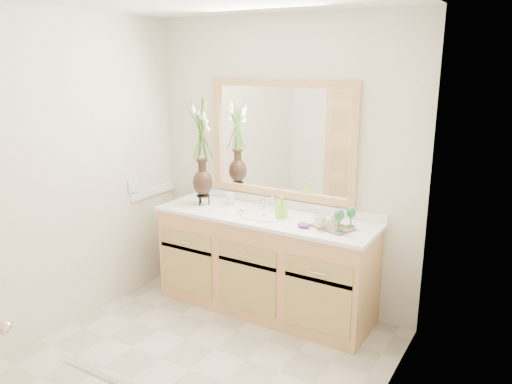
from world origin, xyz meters
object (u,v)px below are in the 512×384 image
Objects in this scene: flower_vase at (201,140)px; tray at (332,227)px; soap_bottle at (282,208)px; tumbler at (230,199)px.

tray is at bearing -0.45° from flower_vase.
soap_bottle reaches higher than tray.
flower_vase is at bearing -147.19° from tumbler.
tumbler is at bearing 32.81° from flower_vase.
tray is (1.20, -0.01, -0.55)m from flower_vase.
soap_bottle is at bearing 2.05° from flower_vase.
soap_bottle is at bearing -164.67° from tray.
tumbler is 0.34× the size of tray.
tumbler is 1.02m from tray.
soap_bottle is (0.75, 0.03, -0.48)m from flower_vase.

